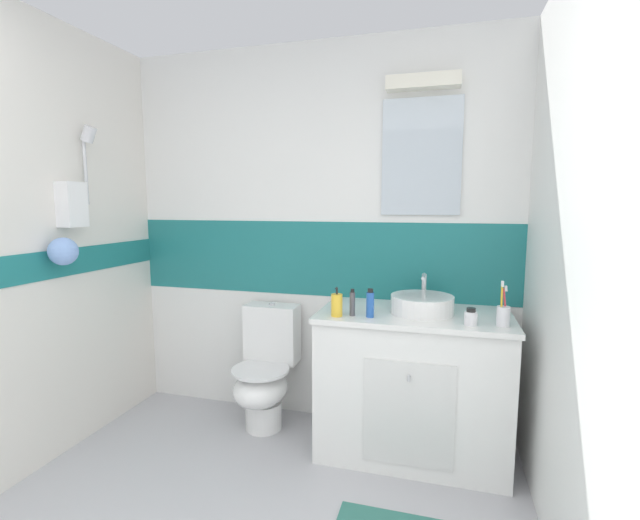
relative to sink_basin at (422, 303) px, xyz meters
name	(u,v)px	position (x,y,z in m)	size (l,w,h in m)	color
wall_back_tiled	(318,235)	(-0.71, 0.35, 0.35)	(3.20, 0.20, 2.50)	white
wall_right_plain	(611,272)	(0.63, -0.90, 0.34)	(0.10, 3.48, 2.50)	white
vanity_cabinet	(412,383)	(-0.04, 0.01, -0.48)	(1.08, 0.61, 0.85)	white
sink_basin	(422,303)	(0.00, 0.00, 0.00)	(0.35, 0.40, 0.20)	white
toilet	(265,371)	(-0.99, 0.06, -0.53)	(0.37, 0.50, 0.81)	white
toothbrush_cup	(503,315)	(0.41, -0.16, 0.00)	(0.07, 0.07, 0.23)	white
soap_dispenser	(337,305)	(-0.45, -0.20, 0.01)	(0.06, 0.06, 0.17)	yellow
toothpaste_tube_upright	(352,303)	(-0.37, -0.16, 0.02)	(0.03, 0.03, 0.15)	#4C4C51
hair_gel_jar	(471,317)	(0.25, -0.18, -0.02)	(0.06, 0.06, 0.09)	white
deodorant_spray_can	(370,304)	(-0.27, -0.17, 0.02)	(0.04, 0.04, 0.16)	#2659B2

